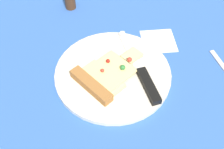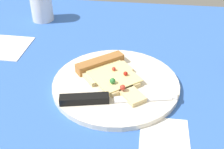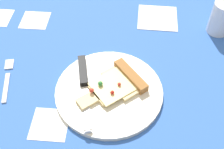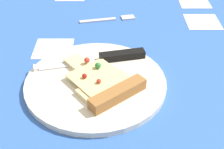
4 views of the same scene
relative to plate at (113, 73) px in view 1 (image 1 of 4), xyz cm
name	(u,v)px [view 1 (image 1 of 4)]	position (x,y,z in cm)	size (l,w,h in cm)	color
ground_plane	(133,57)	(-6.20, -6.87, -2.11)	(113.73, 113.73, 3.00)	#3360B7
plate	(113,73)	(0.00, 0.00, 0.00)	(28.26, 28.26, 1.23)	silver
pizza_slice	(105,76)	(1.98, 1.62, 1.41)	(18.44, 17.00, 2.57)	beige
knife	(141,71)	(-6.73, 1.04, 1.22)	(7.08, 23.91, 2.45)	silver
pepper_shaker	(70,0)	(10.25, -27.83, 1.94)	(3.20, 3.20, 5.11)	#4C2D19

